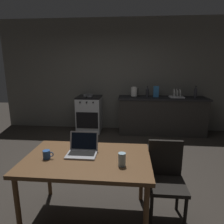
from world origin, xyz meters
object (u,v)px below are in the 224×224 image
(chair, at_px, (166,176))
(coffee_mug, at_px, (47,154))
(electric_kettle, at_px, (134,92))
(cereal_box, at_px, (156,92))
(dish_rack, at_px, (177,96))
(laptop, at_px, (82,150))
(bottle_b, at_px, (147,92))
(frying_pan, at_px, (88,95))
(stove_oven, at_px, (90,114))
(dining_table, at_px, (87,163))
(drinking_glass, at_px, (122,159))
(bottle, at_px, (195,92))

(chair, bearing_deg, coffee_mug, -163.30)
(electric_kettle, distance_m, cereal_box, 0.54)
(electric_kettle, height_order, dish_rack, electric_kettle)
(chair, height_order, laptop, laptop)
(cereal_box, xyz_separation_m, bottle_b, (-0.21, 0.06, -0.01))
(laptop, relative_size, frying_pan, 0.76)
(stove_oven, bearing_deg, dish_rack, 0.07)
(dining_table, height_order, frying_pan, frying_pan)
(frying_pan, height_order, drinking_glass, frying_pan)
(cereal_box, relative_size, bottle_b, 1.03)
(cereal_box, bearing_deg, laptop, -111.00)
(stove_oven, bearing_deg, bottle_b, 3.22)
(coffee_mug, xyz_separation_m, dish_rack, (1.99, 3.12, 0.18))
(coffee_mug, xyz_separation_m, drinking_glass, (0.79, -0.08, 0.02))
(electric_kettle, distance_m, dish_rack, 1.04)
(bottle, distance_m, drinking_glass, 3.55)
(chair, relative_size, drinking_glass, 6.63)
(dining_table, bearing_deg, coffee_mug, -171.43)
(laptop, bearing_deg, frying_pan, 96.63)
(stove_oven, height_order, drinking_glass, stove_oven)
(electric_kettle, height_order, frying_pan, electric_kettle)
(dining_table, distance_m, bottle_b, 3.27)
(cereal_box, bearing_deg, frying_pan, -178.36)
(chair, xyz_separation_m, coffee_mug, (-1.26, -0.18, 0.28))
(stove_oven, relative_size, frying_pan, 2.19)
(bottle, xyz_separation_m, coffee_mug, (-2.41, -3.07, -0.28))
(laptop, xyz_separation_m, drinking_glass, (0.44, -0.23, 0.02))
(stove_oven, bearing_deg, laptop, -79.93)
(laptop, xyz_separation_m, electric_kettle, (0.61, 2.97, 0.26))
(dish_rack, bearing_deg, bottle_b, 173.56)
(bottle_b, bearing_deg, chair, -90.36)
(coffee_mug, distance_m, dish_rack, 3.70)
(frying_pan, relative_size, drinking_glass, 3.20)
(chair, relative_size, electric_kettle, 3.46)
(bottle_b, bearing_deg, frying_pan, -175.82)
(drinking_glass, bearing_deg, coffee_mug, 173.88)
(dining_table, xyz_separation_m, electric_kettle, (0.54, 3.05, 0.37))
(drinking_glass, bearing_deg, frying_pan, 107.35)
(bottle, bearing_deg, dish_rack, 173.24)
(dining_table, relative_size, drinking_glass, 10.09)
(bottle, xyz_separation_m, dish_rack, (-0.42, 0.05, -0.09))
(frying_pan, relative_size, bottle_b, 1.60)
(laptop, distance_m, drinking_glass, 0.50)
(electric_kettle, bearing_deg, bottle, -1.96)
(stove_oven, height_order, electric_kettle, electric_kettle)
(chair, distance_m, bottle_b, 3.06)
(frying_pan, bearing_deg, dining_table, -78.46)
(chair, height_order, frying_pan, frying_pan)
(coffee_mug, relative_size, dish_rack, 0.34)
(dining_table, distance_m, drinking_glass, 0.42)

